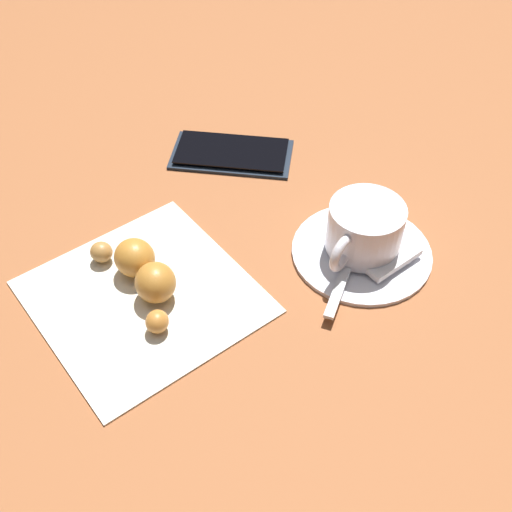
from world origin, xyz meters
TOP-DOWN VIEW (x-y plane):
  - ground_plane at (0.00, 0.00)m, footprint 1.80×1.80m
  - saucer at (0.09, -0.01)m, footprint 0.13×0.13m
  - espresso_cup at (0.09, -0.01)m, footprint 0.09×0.07m
  - teaspoon at (0.08, -0.01)m, footprint 0.10×0.10m
  - sugar_packet at (0.11, -0.04)m, footprint 0.06×0.03m
  - napkin at (-0.11, 0.02)m, footprint 0.22×0.22m
  - croissant at (-0.11, 0.03)m, footprint 0.07×0.13m
  - cell_phone at (0.03, 0.18)m, footprint 0.15×0.13m

SIDE VIEW (x-z plane):
  - ground_plane at x=0.00m, z-range 0.00..0.00m
  - napkin at x=-0.11m, z-range 0.00..0.00m
  - cell_phone at x=0.03m, z-range 0.00..0.01m
  - saucer at x=0.09m, z-range 0.00..0.01m
  - teaspoon at x=0.08m, z-range 0.01..0.02m
  - sugar_packet at x=0.11m, z-range 0.01..0.01m
  - croissant at x=-0.11m, z-range 0.00..0.04m
  - espresso_cup at x=0.09m, z-range 0.01..0.06m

